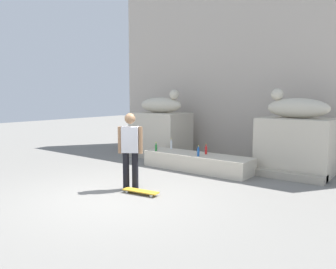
{
  "coord_description": "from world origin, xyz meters",
  "views": [
    {
      "loc": [
        4.84,
        -4.51,
        2.05
      ],
      "look_at": [
        -0.05,
        1.89,
        1.1
      ],
      "focal_mm": 35.56,
      "sensor_mm": 36.0,
      "label": 1
    }
  ],
  "objects_px": {
    "skater": "(130,148)",
    "bottle_red": "(206,150)",
    "bottle_green": "(156,147)",
    "bottle_clear": "(171,145)",
    "bottle_blue": "(198,152)",
    "statue_reclining_left": "(162,104)",
    "skateboard": "(141,191)",
    "statue_reclining_right": "(296,107)"
  },
  "relations": [
    {
      "from": "statue_reclining_right",
      "to": "skateboard",
      "type": "height_order",
      "value": "statue_reclining_right"
    },
    {
      "from": "bottle_clear",
      "to": "skateboard",
      "type": "bearing_deg",
      "value": -64.67
    },
    {
      "from": "statue_reclining_right",
      "to": "skateboard",
      "type": "distance_m",
      "value": 4.66
    },
    {
      "from": "statue_reclining_left",
      "to": "statue_reclining_right",
      "type": "distance_m",
      "value": 4.47
    },
    {
      "from": "bottle_blue",
      "to": "bottle_green",
      "type": "height_order",
      "value": "bottle_blue"
    },
    {
      "from": "bottle_clear",
      "to": "bottle_green",
      "type": "distance_m",
      "value": 0.57
    },
    {
      "from": "skater",
      "to": "statue_reclining_left",
      "type": "bearing_deg",
      "value": 86.52
    },
    {
      "from": "bottle_clear",
      "to": "statue_reclining_left",
      "type": "bearing_deg",
      "value": 139.52
    },
    {
      "from": "statue_reclining_right",
      "to": "skateboard",
      "type": "relative_size",
      "value": 1.97
    },
    {
      "from": "bottle_clear",
      "to": "bottle_green",
      "type": "relative_size",
      "value": 1.25
    },
    {
      "from": "skateboard",
      "to": "bottle_clear",
      "type": "height_order",
      "value": "bottle_clear"
    },
    {
      "from": "statue_reclining_left",
      "to": "bottle_clear",
      "type": "relative_size",
      "value": 5.19
    },
    {
      "from": "skater",
      "to": "bottle_blue",
      "type": "height_order",
      "value": "skater"
    },
    {
      "from": "bottle_clear",
      "to": "bottle_blue",
      "type": "bearing_deg",
      "value": -22.36
    },
    {
      "from": "statue_reclining_right",
      "to": "bottle_red",
      "type": "bearing_deg",
      "value": 31.1
    },
    {
      "from": "statue_reclining_left",
      "to": "bottle_red",
      "type": "distance_m",
      "value": 2.94
    },
    {
      "from": "skater",
      "to": "skateboard",
      "type": "height_order",
      "value": "skater"
    },
    {
      "from": "statue_reclining_left",
      "to": "skateboard",
      "type": "xyz_separation_m",
      "value": [
        2.53,
        -3.89,
        -1.68
      ]
    },
    {
      "from": "bottle_clear",
      "to": "bottle_blue",
      "type": "height_order",
      "value": "bottle_clear"
    },
    {
      "from": "skateboard",
      "to": "bottle_red",
      "type": "relative_size",
      "value": 2.9
    },
    {
      "from": "skateboard",
      "to": "bottle_clear",
      "type": "bearing_deg",
      "value": 106.85
    },
    {
      "from": "skater",
      "to": "skateboard",
      "type": "distance_m",
      "value": 0.97
    },
    {
      "from": "skater",
      "to": "bottle_green",
      "type": "relative_size",
      "value": 6.62
    },
    {
      "from": "bottle_blue",
      "to": "statue_reclining_left",
      "type": "bearing_deg",
      "value": 148.2
    },
    {
      "from": "statue_reclining_left",
      "to": "bottle_green",
      "type": "xyz_separation_m",
      "value": [
        1.01,
        -1.53,
        -1.2
      ]
    },
    {
      "from": "statue_reclining_left",
      "to": "skateboard",
      "type": "height_order",
      "value": "statue_reclining_left"
    },
    {
      "from": "statue_reclining_left",
      "to": "bottle_blue",
      "type": "distance_m",
      "value": 3.11
    },
    {
      "from": "bottle_clear",
      "to": "bottle_blue",
      "type": "relative_size",
      "value": 1.12
    },
    {
      "from": "statue_reclining_left",
      "to": "bottle_blue",
      "type": "relative_size",
      "value": 5.8
    },
    {
      "from": "skater",
      "to": "bottle_clear",
      "type": "bearing_deg",
      "value": 76.2
    },
    {
      "from": "statue_reclining_right",
      "to": "bottle_clear",
      "type": "bearing_deg",
      "value": 18.72
    },
    {
      "from": "statue_reclining_left",
      "to": "bottle_clear",
      "type": "height_order",
      "value": "statue_reclining_left"
    },
    {
      "from": "bottle_green",
      "to": "bottle_red",
      "type": "bearing_deg",
      "value": 16.04
    },
    {
      "from": "skater",
      "to": "bottle_red",
      "type": "xyz_separation_m",
      "value": [
        0.34,
        2.62,
        -0.36
      ]
    },
    {
      "from": "skateboard",
      "to": "bottle_blue",
      "type": "bearing_deg",
      "value": 83.6
    },
    {
      "from": "bottle_clear",
      "to": "bottle_blue",
      "type": "xyz_separation_m",
      "value": [
        1.29,
        -0.53,
        -0.02
      ]
    },
    {
      "from": "skater",
      "to": "bottle_red",
      "type": "distance_m",
      "value": 2.67
    },
    {
      "from": "statue_reclining_right",
      "to": "bottle_blue",
      "type": "bearing_deg",
      "value": 38.98
    },
    {
      "from": "bottle_red",
      "to": "statue_reclining_right",
      "type": "bearing_deg",
      "value": 28.9
    },
    {
      "from": "bottle_red",
      "to": "bottle_green",
      "type": "distance_m",
      "value": 1.49
    },
    {
      "from": "bottle_clear",
      "to": "bottle_red",
      "type": "distance_m",
      "value": 1.3
    },
    {
      "from": "skateboard",
      "to": "bottle_clear",
      "type": "xyz_separation_m",
      "value": [
        -1.38,
        2.91,
        0.51
      ]
    }
  ]
}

